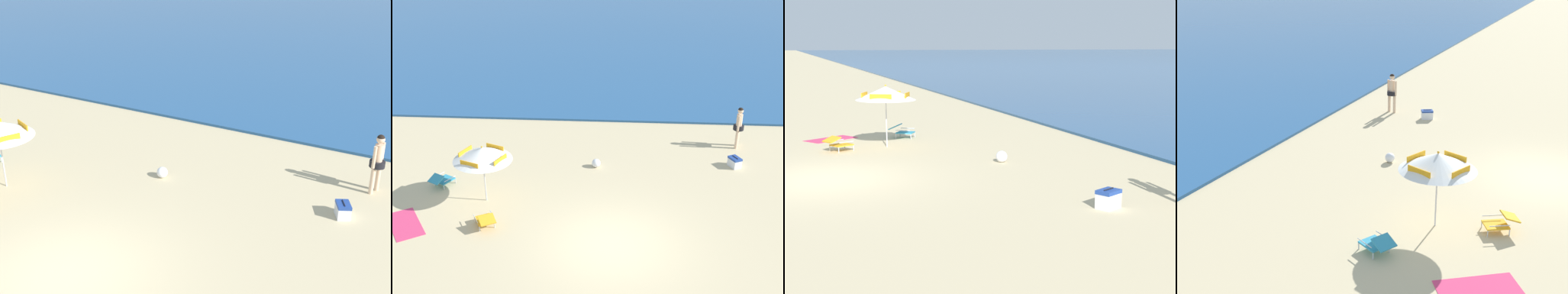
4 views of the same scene
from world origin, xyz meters
The scene contains 4 objects.
ground_plane centered at (0.00, 0.00, 0.00)m, with size 800.00×800.00×0.00m, color #CCB78C.
person_standing_near_shore centered at (5.09, 7.26, 1.03)m, with size 0.43×0.51×1.77m.
cooler_box centered at (4.68, 5.44, 0.20)m, with size 0.54×0.60×0.43m.
beach_ball centered at (-0.72, 5.06, 0.17)m, with size 0.34×0.34×0.34m, color white.
Camera 1 is at (7.31, -7.18, 7.33)m, focal length 49.30 mm.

